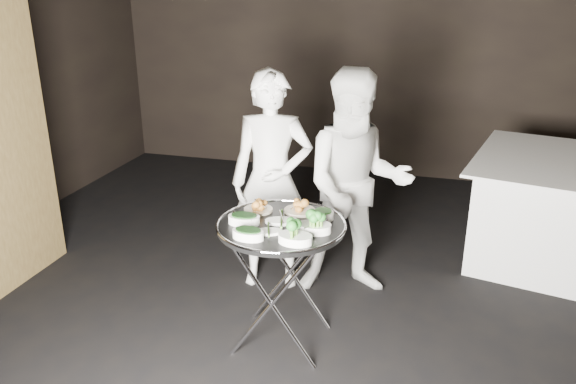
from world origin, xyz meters
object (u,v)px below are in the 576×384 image
(tray_stand, at_px, (281,279))
(serving_tray, at_px, (281,225))
(waiter_left, at_px, (272,182))
(waiter_right, at_px, (356,185))
(dining_table, at_px, (568,212))

(tray_stand, distance_m, serving_tray, 0.35)
(serving_tray, distance_m, waiter_left, 0.77)
(waiter_right, height_order, dining_table, waiter_right)
(serving_tray, distance_m, waiter_right, 0.83)
(tray_stand, distance_m, dining_table, 2.52)
(serving_tray, xyz_separation_m, waiter_right, (0.32, 0.77, 0.01))
(tray_stand, bearing_deg, dining_table, 41.61)
(serving_tray, xyz_separation_m, dining_table, (1.88, 1.67, -0.38))
(waiter_left, distance_m, waiter_right, 0.60)
(tray_stand, bearing_deg, serving_tray, -30.03)
(dining_table, bearing_deg, serving_tray, -138.39)
(serving_tray, relative_size, dining_table, 0.52)
(serving_tray, distance_m, dining_table, 2.55)
(waiter_left, bearing_deg, tray_stand, -80.36)
(serving_tray, xyz_separation_m, waiter_left, (-0.28, 0.72, -0.00))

